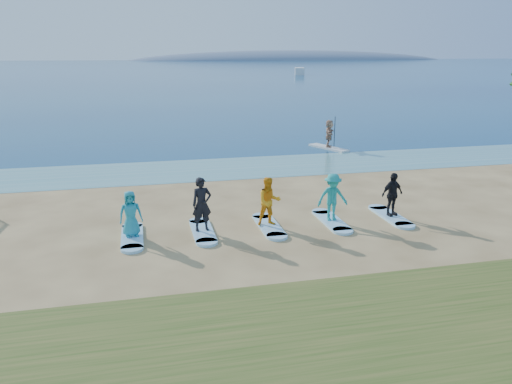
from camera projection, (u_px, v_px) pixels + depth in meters
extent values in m
plane|color=tan|center=(239.00, 244.00, 15.90)|extent=(600.00, 600.00, 0.00)
plane|color=teal|center=(199.00, 170.00, 25.73)|extent=(600.00, 600.00, 0.00)
plane|color=navy|center=(145.00, 69.00, 165.74)|extent=(600.00, 600.00, 0.00)
ellipsoid|color=slate|center=(293.00, 60.00, 317.62)|extent=(220.00, 56.00, 18.00)
cube|color=silver|center=(329.00, 148.00, 31.20)|extent=(1.81, 3.04, 0.12)
imported|color=tan|center=(329.00, 133.00, 30.96)|extent=(1.10, 1.64, 1.69)
cube|color=silver|center=(299.00, 75.00, 125.74)|extent=(4.08, 7.05, 1.70)
cube|color=#9ED5F5|center=(132.00, 237.00, 16.37)|extent=(0.70, 2.20, 0.09)
imported|color=teal|center=(131.00, 214.00, 16.15)|extent=(0.81, 0.60, 1.52)
cube|color=#9ED5F5|center=(203.00, 231.00, 16.88)|extent=(0.70, 2.20, 0.09)
imported|color=black|center=(202.00, 204.00, 16.62)|extent=(0.73, 0.53, 1.83)
cube|color=#9ED5F5|center=(269.00, 226.00, 17.39)|extent=(0.70, 2.20, 0.09)
imported|color=orange|center=(269.00, 201.00, 17.14)|extent=(0.83, 0.65, 1.70)
cube|color=#9ED5F5|center=(331.00, 221.00, 17.90)|extent=(0.70, 2.20, 0.09)
imported|color=teal|center=(332.00, 197.00, 17.65)|extent=(1.13, 0.68, 1.70)
cube|color=#9ED5F5|center=(391.00, 216.00, 18.40)|extent=(0.70, 2.20, 0.09)
imported|color=black|center=(392.00, 194.00, 18.17)|extent=(1.01, 0.62, 1.60)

